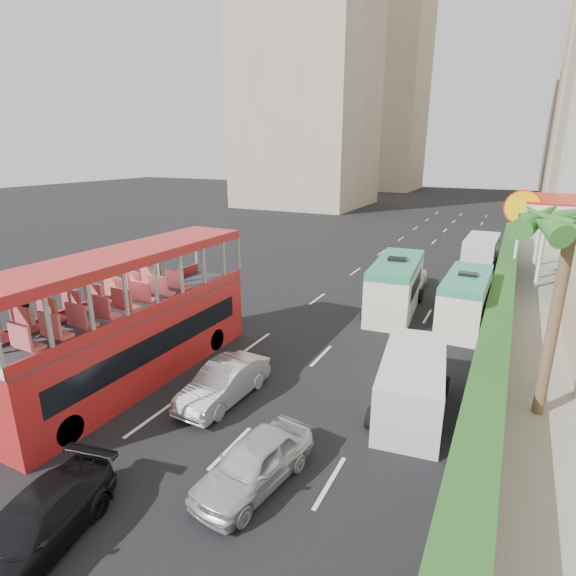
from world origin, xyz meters
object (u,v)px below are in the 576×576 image
Objects in this scene: car_silver_lane_a at (225,399)px; panel_van_far at (481,251)px; car_silver_lane_b at (255,483)px; palm_tree at (554,322)px; car_black at (37,550)px; shell_station at (575,241)px; minibus_near at (395,286)px; van_asset at (407,289)px; panel_van_near at (412,384)px; double_decker_bus at (133,317)px; minibus_far at (465,300)px.

car_silver_lane_a is 0.75× the size of panel_van_far.
palm_tree is at bearing 54.46° from car_silver_lane_b.
car_black is 0.53× the size of shell_station.
car_black is at bearing -132.59° from palm_tree.
car_black is at bearing -112.25° from shell_station.
car_silver_lane_a is 25.96m from panel_van_far.
palm_tree is at bearing 23.18° from car_silver_lane_a.
car_black is 19.26m from minibus_near.
van_asset is 0.90× the size of panel_van_near.
car_silver_lane_a is at bearing -102.82° from panel_van_far.
palm_tree is 19.14m from shell_station.
shell_station is (9.28, 6.51, 2.75)m from van_asset.
palm_tree is at bearing -96.60° from shell_station.
car_silver_lane_a is 0.95× the size of car_black.
double_decker_bus is at bearing 107.01° from car_black.
shell_station reaches higher than double_decker_bus.
double_decker_bus reaches higher than car_silver_lane_a.
panel_van_near reaches higher than van_asset.
minibus_far is at bearing 61.81° from car_silver_lane_a.
minibus_far reaches higher than panel_van_near.
car_black is at bearing -101.39° from van_asset.
van_asset is 0.69× the size of minibus_near.
palm_tree reaches higher than shell_station.
van_asset is at bearing 95.24° from panel_van_near.
car_silver_lane_b is at bearing -22.70° from double_decker_bus.
minibus_far reaches higher than panel_van_far.
minibus_far is (6.83, 18.55, 1.30)m from car_black.
palm_tree is at bearing -64.64° from van_asset.
car_black is 23.61m from van_asset.
car_silver_lane_b is at bearing -94.77° from minibus_near.
car_silver_lane_b is 0.72× the size of panel_van_far.
double_decker_bus is 2.47× the size of van_asset.
minibus_near reaches higher than panel_van_far.
panel_van_near is at bearing -93.32° from minibus_far.
shell_station is at bearing 64.24° from car_silver_lane_a.
palm_tree is at bearing 16.16° from double_decker_bus.
car_silver_lane_a is at bearing 3.01° from double_decker_bus.
palm_tree reaches higher than panel_van_near.
shell_station is at bearing 65.83° from panel_van_near.
minibus_near is 3.63m from minibus_far.
panel_van_far is (3.25, 28.28, 1.09)m from car_silver_lane_b.
minibus_far is 0.91× the size of palm_tree.
van_asset is (6.72, 16.49, -2.53)m from double_decker_bus.
car_silver_lane_b is at bearing -42.79° from car_silver_lane_a.
minibus_near is at bearing 130.41° from palm_tree.
palm_tree is at bearing 35.94° from car_black.
panel_van_near is at bearing -81.25° from van_asset.
minibus_far is at bearing 58.32° from car_black.
car_black is 0.67× the size of palm_tree.
minibus_near is at bearing -102.40° from panel_van_far.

